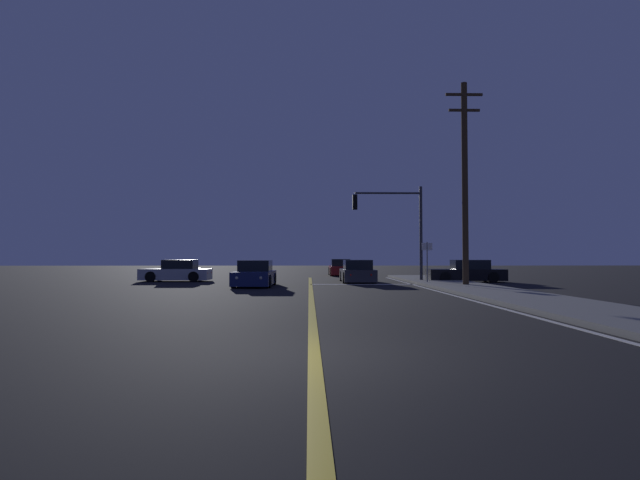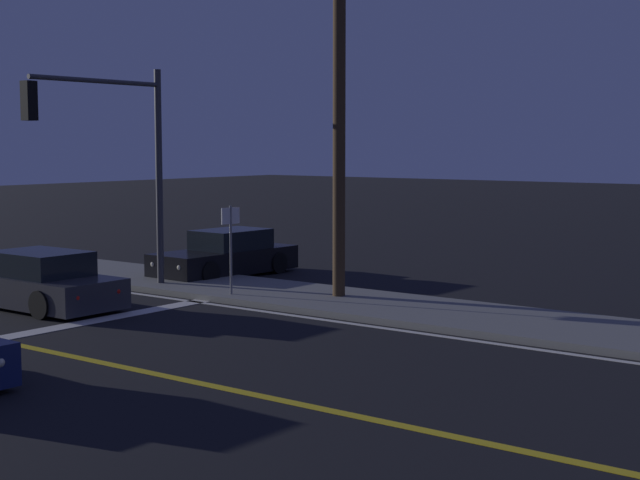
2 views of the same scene
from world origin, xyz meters
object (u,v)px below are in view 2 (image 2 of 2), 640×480
at_px(traffic_signal_near_right, 114,143).
at_px(utility_pole_right, 339,79).
at_px(car_side_waiting_black, 226,256).
at_px(car_following_oncoming_charcoal, 35,283).
at_px(street_sign_corner, 231,237).

xyz_separation_m(traffic_signal_near_right, utility_pole_right, (2.60, -5.05, 1.51)).
bearing_deg(car_side_waiting_black, car_following_oncoming_charcoal, 92.97).
bearing_deg(traffic_signal_near_right, car_side_waiting_black, -176.88).
distance_m(car_following_oncoming_charcoal, street_sign_corner, 4.72).
height_order(traffic_signal_near_right, street_sign_corner, traffic_signal_near_right).
distance_m(traffic_signal_near_right, street_sign_corner, 3.81).
relative_size(car_following_oncoming_charcoal, traffic_signal_near_right, 0.83).
xyz_separation_m(traffic_signal_near_right, street_sign_corner, (1.20, -2.80, -2.29)).
distance_m(traffic_signal_near_right, utility_pole_right, 5.88).
distance_m(car_side_waiting_black, utility_pole_right, 7.33).
distance_m(car_side_waiting_black, street_sign_corner, 4.46).
distance_m(car_side_waiting_black, car_following_oncoming_charcoal, 6.64).
xyz_separation_m(car_side_waiting_black, utility_pole_right, (-1.71, -5.29, 4.79)).
relative_size(traffic_signal_near_right, street_sign_corner, 2.47).
bearing_deg(car_following_oncoming_charcoal, traffic_signal_near_right, -4.13).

